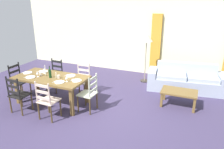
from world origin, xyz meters
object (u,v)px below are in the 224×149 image
Objects in this scene: dining_chair_head_west at (19,80)px; wine_glass_near_right at (66,77)px; coffee_table at (179,93)px; dining_chair_far_left at (55,75)px; couch at (186,80)px; wine_glass_near_left at (37,73)px; wine_glass_far_left at (44,70)px; dining_chair_far_right at (82,80)px; coffee_cup_secondary at (41,74)px; dining_chair_near_right at (47,100)px; dining_table at (51,80)px; wine_bottle at (50,73)px; dining_chair_near_left at (18,95)px; dining_chair_head_east at (89,93)px; coffee_cup_primary at (59,77)px; standing_lamp at (147,40)px.

dining_chair_head_west reaches higher than wine_glass_near_right.
dining_chair_head_west is 1.07× the size of coffee_table.
couch is at bearing 23.12° from dining_chair_far_left.
wine_glass_near_left is at bearing -145.23° from couch.
wine_glass_near_left is at bearing -87.76° from wine_glass_far_left.
coffee_cup_secondary is at bearing -135.24° from dining_chair_far_right.
dining_chair_far_right is (0.07, 1.47, 0.00)m from dining_chair_near_right.
dining_chair_far_left is at bearing 139.19° from wine_glass_near_right.
dining_chair_near_right reaches higher than coffee_table.
dining_table is 0.21m from wine_bottle.
dining_chair_near_left is at bearing -101.30° from wine_glass_near_left.
dining_chair_near_right is 10.67× the size of coffee_cup_secondary.
dining_chair_far_right is 3.17m from couch.
dining_chair_far_left is 1.00× the size of dining_chair_head_east.
dining_table is 3.36m from coffee_table.
wine_bottle reaches higher than wine_glass_near_right.
coffee_cup_secondary is 0.10× the size of coffee_table.
dining_table is at bearing 175.70° from coffee_cup_primary.
dining_chair_near_left is 1.00× the size of dining_chair_head_west.
dining_chair_head_east is (1.58, -0.76, 0.00)m from dining_chair_far_left.
wine_glass_near_right is at bearing 30.46° from dining_chair_near_left.
coffee_cup_secondary is at bearing -179.10° from coffee_cup_primary.
dining_table is at bearing -126.97° from standing_lamp.
couch is (2.65, 2.47, -0.57)m from wine_glass_near_right.
dining_chair_far_right reaches higher than couch.
dining_chair_near_left is at bearing -89.23° from dining_chair_far_left.
coffee_table is at bearing -47.94° from standing_lamp.
dining_chair_head_east is 5.96× the size of wine_glass_far_left.
dining_chair_near_right reaches higher than wine_glass_near_right.
dining_chair_far_right reaches higher than wine_glass_near_left.
standing_lamp is at bearing 46.82° from wine_glass_far_left.
dining_chair_near_left and dining_chair_head_east have the same top height.
dining_chair_head_west is 4.46m from coffee_table.
wine_glass_far_left is (-0.33, 0.15, 0.20)m from dining_table.
dining_table is 0.33m from coffee_cup_secondary.
dining_table is 1.98× the size of dining_chair_far_left.
dining_chair_far_right is at bearing -0.20° from dining_chair_far_left.
couch is at bearing 34.77° from wine_glass_near_left.
dining_chair_near_left is 1.03m from dining_chair_head_west.
standing_lamp is (2.33, 3.25, 0.93)m from dining_chair_near_left.
coffee_cup_primary is (-0.86, -0.01, 0.32)m from dining_chair_head_east.
dining_chair_head_west reaches higher than coffee_table.
coffee_cup_secondary reaches higher than dining_table.
coffee_cup_primary is at bearing 159.33° from wine_glass_near_right.
wine_glass_near_right is 1.79× the size of coffee_cup_primary.
standing_lamp is at bearing 57.24° from coffee_cup_primary.
dining_chair_far_left is at bearing -156.88° from couch.
couch is (3.67, 3.07, -0.19)m from dining_chair_near_left.
coffee_cup_primary is at bearing -106.22° from dining_chair_far_right.
wine_bottle is at bearing -4.94° from coffee_cup_secondary.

